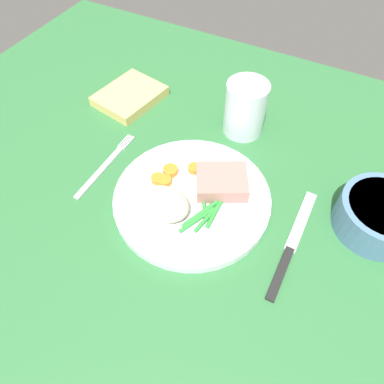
% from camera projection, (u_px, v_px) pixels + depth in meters
% --- Properties ---
extents(dining_table, '(1.20, 0.90, 0.02)m').
position_uv_depth(dining_table, '(198.00, 188.00, 0.62)').
color(dining_table, '#2D6B38').
rests_on(dining_table, ground).
extents(dinner_plate, '(0.26, 0.26, 0.02)m').
position_uv_depth(dinner_plate, '(192.00, 199.00, 0.58)').
color(dinner_plate, white).
rests_on(dinner_plate, dining_table).
extents(meat_portion, '(0.10, 0.10, 0.03)m').
position_uv_depth(meat_portion, '(222.00, 181.00, 0.57)').
color(meat_portion, '#B2756B').
rests_on(meat_portion, dinner_plate).
extents(mashed_potatoes, '(0.08, 0.06, 0.04)m').
position_uv_depth(mashed_potatoes, '(165.00, 204.00, 0.54)').
color(mashed_potatoes, beige).
rests_on(mashed_potatoes, dinner_plate).
extents(carrot_slices, '(0.07, 0.07, 0.01)m').
position_uv_depth(carrot_slices, '(171.00, 174.00, 0.59)').
color(carrot_slices, orange).
rests_on(carrot_slices, dinner_plate).
extents(green_beans, '(0.05, 0.09, 0.01)m').
position_uv_depth(green_beans, '(206.00, 213.00, 0.55)').
color(green_beans, '#2D8C38').
rests_on(green_beans, dinner_plate).
extents(fork, '(0.01, 0.17, 0.00)m').
position_uv_depth(fork, '(105.00, 165.00, 0.63)').
color(fork, silver).
rests_on(fork, dining_table).
extents(knife, '(0.02, 0.20, 0.01)m').
position_uv_depth(knife, '(292.00, 245.00, 0.53)').
color(knife, black).
rests_on(knife, dining_table).
extents(water_glass, '(0.08, 0.08, 0.10)m').
position_uv_depth(water_glass, '(245.00, 112.00, 0.66)').
color(water_glass, silver).
rests_on(water_glass, dining_table).
extents(salad_bowl, '(0.13, 0.13, 0.05)m').
position_uv_depth(salad_bowl, '(380.00, 215.00, 0.53)').
color(salad_bowl, '#4C7299').
rests_on(salad_bowl, dining_table).
extents(napkin, '(0.13, 0.15, 0.02)m').
position_uv_depth(napkin, '(130.00, 96.00, 0.74)').
color(napkin, '#DBBC6B').
rests_on(napkin, dining_table).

